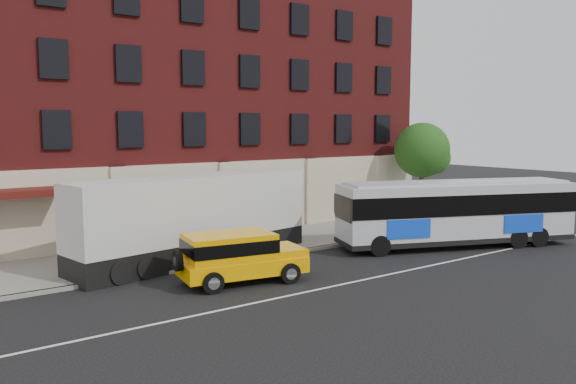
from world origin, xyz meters
TOP-DOWN VIEW (x-y plane):
  - ground at (0.00, 0.00)m, footprint 120.00×120.00m
  - sidewalk at (0.00, 9.00)m, footprint 60.00×6.00m
  - kerb at (0.00, 6.00)m, footprint 60.00×0.25m
  - lane_line at (0.00, 0.50)m, footprint 60.00×0.12m
  - building at (-0.01, 16.92)m, footprint 30.00×12.10m
  - sign_pole at (-8.50, 6.15)m, footprint 0.30×0.20m
  - street_tree at (13.54, 9.48)m, footprint 3.60×3.60m
  - city_bus at (8.14, 2.50)m, footprint 12.32×6.92m
  - yellow_suv at (-4.47, 3.11)m, footprint 5.32×2.92m
  - shipping_container at (-4.10, 7.40)m, footprint 11.94×4.29m

SIDE VIEW (x-z plane):
  - ground at x=0.00m, z-range 0.00..0.00m
  - lane_line at x=0.00m, z-range 0.00..0.01m
  - sidewalk at x=0.00m, z-range 0.00..0.15m
  - kerb at x=0.00m, z-range 0.00..0.15m
  - yellow_suv at x=-4.47m, z-range 0.15..2.13m
  - sign_pole at x=-8.50m, z-range 0.20..2.70m
  - city_bus at x=8.14m, z-range 0.17..3.52m
  - shipping_container at x=-4.10m, z-range -0.02..3.88m
  - street_tree at x=13.54m, z-range 1.31..7.51m
  - building at x=-0.01m, z-range 0.08..15.08m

